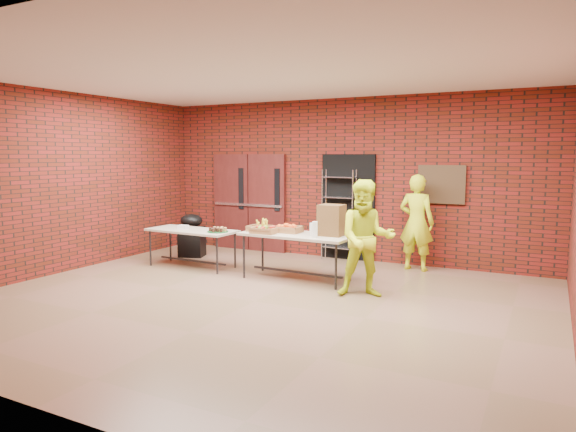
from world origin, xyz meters
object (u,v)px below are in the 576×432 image
at_px(table_right, 296,238).
at_px(coffee_dispenser, 332,220).
at_px(wire_rack, 339,215).
at_px(volunteer_man, 366,239).
at_px(volunteer_woman, 416,222).
at_px(covered_grill, 192,235).
at_px(table_left, 192,233).

xyz_separation_m(table_right, coffee_dispenser, (0.59, 0.10, 0.32)).
bearing_deg(wire_rack, table_right, -84.89).
height_order(wire_rack, volunteer_man, wire_rack).
bearing_deg(volunteer_woman, covered_grill, 17.05).
height_order(coffee_dispenser, volunteer_woman, volunteer_woman).
relative_size(coffee_dispenser, covered_grill, 0.58).
xyz_separation_m(table_left, volunteer_man, (3.54, -0.45, 0.22)).
bearing_deg(table_right, volunteer_man, -16.20).
bearing_deg(table_right, wire_rack, 91.80).
bearing_deg(coffee_dispenser, wire_rack, 108.05).
height_order(wire_rack, coffee_dispenser, wire_rack).
xyz_separation_m(table_left, covered_grill, (-0.63, 0.81, -0.21)).
bearing_deg(table_left, volunteer_woman, 25.74).
distance_m(table_right, volunteer_woman, 2.30).
distance_m(covered_grill, volunteer_woman, 4.51).
distance_m(table_left, covered_grill, 1.05).
height_order(table_right, covered_grill, covered_grill).
xyz_separation_m(wire_rack, table_right, (-0.01, -1.87, -0.19)).
height_order(coffee_dispenser, covered_grill, coffee_dispenser).
xyz_separation_m(coffee_dispenser, volunteer_woman, (1.01, 1.55, -0.16)).
bearing_deg(table_right, table_left, -177.64).
xyz_separation_m(table_left, volunteer_woman, (3.77, 1.65, 0.23)).
distance_m(table_left, volunteer_man, 3.57).
xyz_separation_m(wire_rack, table_left, (-2.18, -1.87, -0.25)).
bearing_deg(coffee_dispenser, table_right, -170.59).
relative_size(covered_grill, volunteer_woman, 0.50).
distance_m(table_right, covered_grill, 2.93).
height_order(wire_rack, table_left, wire_rack).
distance_m(table_right, coffee_dispenser, 0.68).
bearing_deg(table_left, table_right, 2.27).
height_order(table_left, volunteer_man, volunteer_man).
distance_m(wire_rack, table_left, 2.89).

